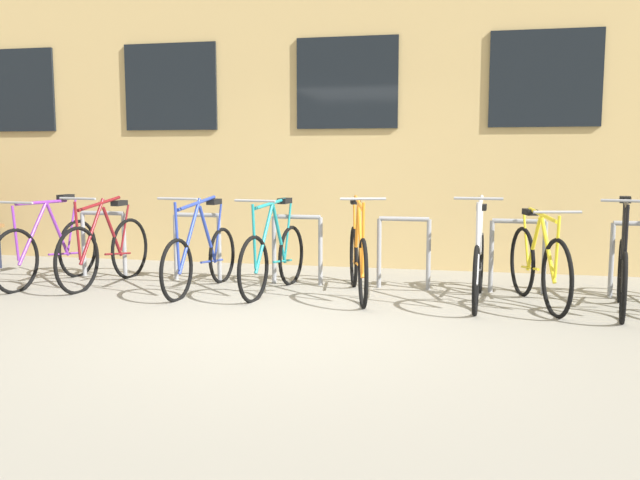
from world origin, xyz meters
name	(u,v)px	position (x,y,z in m)	size (l,w,h in m)	color
ground_plane	(281,326)	(0.00, 0.00, 0.00)	(42.00, 42.00, 0.00)	gray
storefront_building	(376,33)	(0.00, 5.93, 3.44)	(28.00, 5.51, 6.88)	tan
bike_rack	(350,243)	(0.26, 1.90, 0.48)	(6.59, 0.05, 0.79)	gray
bicycle_maroon	(105,250)	(-2.44, 1.41, 0.39)	(0.44, 1.70, 1.03)	black
bicycle_blue	(201,257)	(-1.26, 1.33, 0.37)	(0.44, 1.71, 1.06)	black
bicycle_black	(622,271)	(2.97, 1.25, 0.38)	(0.45, 1.59, 1.09)	black
bicycle_yellow	(538,265)	(2.22, 1.37, 0.39)	(0.54, 1.67, 0.98)	black
bicycle_silver	(479,265)	(1.66, 1.36, 0.37)	(0.44, 1.73, 1.09)	black
bicycle_purple	(48,250)	(-3.11, 1.34, 0.38)	(0.44, 1.73, 1.02)	black
bicycle_teal	(274,257)	(-0.47, 1.42, 0.38)	(0.44, 1.67, 1.04)	black
bicycle_orange	(358,259)	(0.43, 1.44, 0.38)	(0.57, 1.73, 1.07)	black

